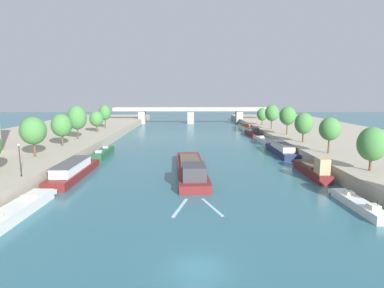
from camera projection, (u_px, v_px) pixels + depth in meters
name	position (u px, v px, depth m)	size (l,w,h in m)	color
ground_plane	(198.00, 268.00, 23.49)	(400.00, 400.00, 0.00)	#2D6070
quay_left	(33.00, 142.00, 77.30)	(36.00, 170.00, 2.20)	#A89E89
quay_right	(349.00, 142.00, 77.96)	(36.00, 170.00, 2.20)	#A89E89
barge_midriver	(191.00, 168.00, 50.82)	(5.40, 24.74, 3.11)	maroon
wake_behind_barge	(196.00, 207.00, 36.08)	(5.59, 6.03, 0.03)	#A0CCD6
moored_boat_left_lone	(16.00, 211.00, 33.29)	(2.99, 13.53, 2.30)	silver
moored_boat_left_downstream	(73.00, 170.00, 48.86)	(3.31, 16.85, 2.60)	maroon
moored_boat_left_far	(103.00, 153.00, 65.44)	(2.19, 11.77, 2.43)	#235633
moored_boat_right_gap_after	(358.00, 204.00, 35.73)	(2.12, 10.45, 2.07)	silver
moored_boat_right_far	(313.00, 169.00, 49.64)	(2.27, 12.80, 3.59)	maroon
moored_boat_right_upstream	(281.00, 149.00, 67.43)	(3.10, 16.20, 2.54)	#1E284C
moored_boat_right_end	(264.00, 140.00, 83.88)	(2.45, 11.73, 2.17)	silver
moored_boat_right_lone	(253.00, 133.00, 96.76)	(2.68, 12.90, 2.83)	maroon
moored_boat_right_second	(245.00, 127.00, 112.60)	(2.74, 13.85, 2.58)	silver
tree_left_by_lamp	(33.00, 131.00, 52.96)	(4.26, 4.26, 6.79)	brown
tree_left_far	(62.00, 125.00, 64.15)	(4.06, 4.06, 6.57)	brown
tree_left_second	(77.00, 118.00, 74.15)	(4.39, 4.39, 7.82)	brown
tree_left_end_of_row	(96.00, 119.00, 87.52)	(3.76, 3.76, 5.83)	brown
tree_left_third	(105.00, 113.00, 97.50)	(3.62, 3.62, 7.09)	brown
tree_right_distant	(372.00, 144.00, 43.41)	(3.87, 3.87, 6.11)	brown
tree_right_by_lamp	(330.00, 129.00, 56.23)	(3.67, 3.67, 6.44)	brown
tree_right_far	(304.00, 123.00, 69.24)	(3.91, 3.91, 6.53)	brown
tree_right_nearest	(288.00, 116.00, 82.05)	(4.18, 4.18, 7.29)	brown
tree_right_third	(272.00, 113.00, 94.73)	(4.09, 4.09, 7.30)	brown
tree_right_end_of_row	(262.00, 114.00, 107.43)	(3.59, 3.59, 5.80)	brown
lamppost_left_bank	(20.00, 159.00, 40.61)	(0.28, 0.28, 4.27)	black
bridge_far	(191.00, 113.00, 135.14)	(65.50, 4.40, 6.93)	#9E998E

